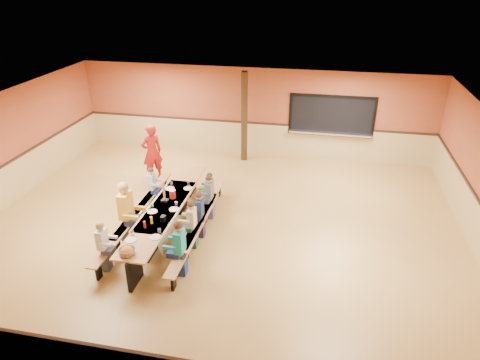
# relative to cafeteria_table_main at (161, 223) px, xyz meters

# --- Properties ---
(ground) EXTENTS (12.00, 12.00, 0.00)m
(ground) POSITION_rel_cafeteria_table_main_xyz_m (1.19, 0.82, -0.53)
(ground) COLOR olive
(ground) RESTS_ON ground
(room_envelope) EXTENTS (12.04, 10.04, 3.02)m
(room_envelope) POSITION_rel_cafeteria_table_main_xyz_m (1.19, 0.82, 0.16)
(room_envelope) COLOR #98482C
(room_envelope) RESTS_ON ground
(kitchen_pass_through) EXTENTS (2.78, 0.28, 1.38)m
(kitchen_pass_through) POSITION_rel_cafeteria_table_main_xyz_m (3.79, 5.78, 0.96)
(kitchen_pass_through) COLOR black
(kitchen_pass_through) RESTS_ON ground
(structural_post) EXTENTS (0.18, 0.18, 3.00)m
(structural_post) POSITION_rel_cafeteria_table_main_xyz_m (0.99, 5.22, 0.97)
(structural_post) COLOR black
(structural_post) RESTS_ON ground
(cafeteria_table_main) EXTENTS (1.91, 3.70, 0.74)m
(cafeteria_table_main) POSITION_rel_cafeteria_table_main_xyz_m (0.00, 0.00, 0.00)
(cafeteria_table_main) COLOR #B07746
(cafeteria_table_main) RESTS_ON ground
(cafeteria_table_second) EXTENTS (1.91, 3.70, 0.74)m
(cafeteria_table_second) POSITION_rel_cafeteria_table_main_xyz_m (-0.05, 0.98, 0.00)
(cafeteria_table_second) COLOR #B07746
(cafeteria_table_second) RESTS_ON ground
(seated_child_white_left) EXTENTS (0.35, 0.29, 1.17)m
(seated_child_white_left) POSITION_rel_cafeteria_table_main_xyz_m (-0.83, -1.23, 0.06)
(seated_child_white_left) COLOR white
(seated_child_white_left) RESTS_ON ground
(seated_adult_yellow) EXTENTS (0.51, 0.41, 1.49)m
(seated_adult_yellow) POSITION_rel_cafeteria_table_main_xyz_m (-0.83, -0.04, 0.22)
(seated_adult_yellow) COLOR yellow
(seated_adult_yellow) RESTS_ON ground
(seated_child_grey_left) EXTENTS (0.35, 0.28, 1.16)m
(seated_child_grey_left) POSITION_rel_cafeteria_table_main_xyz_m (-0.83, 1.53, 0.05)
(seated_child_grey_left) COLOR #B0B0B0
(seated_child_grey_left) RESTS_ON ground
(seated_child_teal_right) EXTENTS (0.40, 0.32, 1.27)m
(seated_child_teal_right) POSITION_rel_cafeteria_table_main_xyz_m (0.83, -1.05, 0.11)
(seated_child_teal_right) COLOR teal
(seated_child_teal_right) RESTS_ON ground
(seated_child_navy_right) EXTENTS (0.35, 0.29, 1.18)m
(seated_child_navy_right) POSITION_rel_cafeteria_table_main_xyz_m (0.83, 0.42, 0.06)
(seated_child_navy_right) COLOR #1D2A4E
(seated_child_navy_right) RESTS_ON ground
(seated_child_char_right) EXTENTS (0.36, 0.29, 1.19)m
(seated_child_char_right) POSITION_rel_cafeteria_table_main_xyz_m (0.83, 1.31, 0.07)
(seated_child_char_right) COLOR #54595F
(seated_child_char_right) RESTS_ON ground
(seated_child_purple_sec) EXTENTS (0.37, 0.30, 1.20)m
(seated_child_purple_sec) POSITION_rel_cafeteria_table_main_xyz_m (-0.87, 0.04, 0.08)
(seated_child_purple_sec) COLOR #8A5F95
(seated_child_purple_sec) RESTS_ON ground
(seated_child_green_sec) EXTENTS (0.34, 0.28, 1.15)m
(seated_child_green_sec) POSITION_rel_cafeteria_table_main_xyz_m (0.78, 1.56, 0.05)
(seated_child_green_sec) COLOR #30773D
(seated_child_green_sec) RESTS_ON ground
(seated_child_tan_sec) EXTENTS (0.36, 0.29, 1.19)m
(seated_child_tan_sec) POSITION_rel_cafeteria_table_main_xyz_m (0.78, -0.05, 0.07)
(seated_child_tan_sec) COLOR beige
(seated_child_tan_sec) RESTS_ON ground
(standing_woman) EXTENTS (0.76, 0.75, 1.77)m
(standing_woman) POSITION_rel_cafeteria_table_main_xyz_m (-1.47, 3.20, 0.36)
(standing_woman) COLOR #B01914
(standing_woman) RESTS_ON ground
(punch_pitcher) EXTENTS (0.16, 0.16, 0.22)m
(punch_pitcher) POSITION_rel_cafeteria_table_main_xyz_m (0.02, 0.84, 0.32)
(punch_pitcher) COLOR #AF2317
(punch_pitcher) RESTS_ON cafeteria_table_main
(chip_bowl) EXTENTS (0.32, 0.32, 0.15)m
(chip_bowl) POSITION_rel_cafeteria_table_main_xyz_m (-0.10, -1.57, 0.29)
(chip_bowl) COLOR orange
(chip_bowl) RESTS_ON cafeteria_table_main
(napkin_dispenser) EXTENTS (0.10, 0.14, 0.13)m
(napkin_dispenser) POSITION_rel_cafeteria_table_main_xyz_m (0.16, -0.23, 0.28)
(napkin_dispenser) COLOR black
(napkin_dispenser) RESTS_ON cafeteria_table_main
(condiment_mustard) EXTENTS (0.06, 0.06, 0.17)m
(condiment_mustard) POSITION_rel_cafeteria_table_main_xyz_m (-0.05, -0.38, 0.30)
(condiment_mustard) COLOR yellow
(condiment_mustard) RESTS_ON cafeteria_table_main
(condiment_ketchup) EXTENTS (0.06, 0.06, 0.17)m
(condiment_ketchup) POSITION_rel_cafeteria_table_main_xyz_m (-0.13, -0.59, 0.30)
(condiment_ketchup) COLOR #B2140F
(condiment_ketchup) RESTS_ON cafeteria_table_main
(table_paddle) EXTENTS (0.16, 0.16, 0.56)m
(table_paddle) POSITION_rel_cafeteria_table_main_xyz_m (-0.12, 0.61, 0.35)
(table_paddle) COLOR black
(table_paddle) RESTS_ON cafeteria_table_main
(place_settings) EXTENTS (0.65, 3.30, 0.11)m
(place_settings) POSITION_rel_cafeteria_table_main_xyz_m (0.00, -0.00, 0.27)
(place_settings) COLOR beige
(place_settings) RESTS_ON cafeteria_table_main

